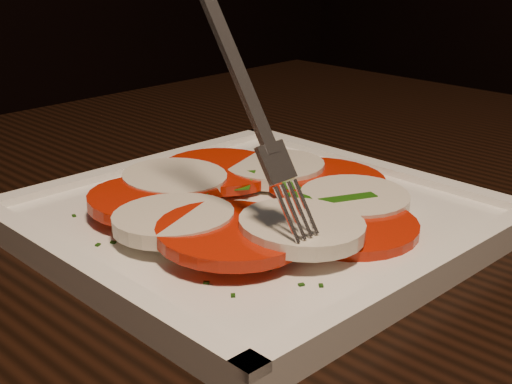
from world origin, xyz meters
The scene contains 4 objects.
table centered at (-0.27, 0.20, 0.65)m, with size 1.29×0.95×0.75m.
plate centered at (-0.22, 0.15, 0.76)m, with size 0.30×0.30×0.01m, color white.
caprese_salad centered at (-0.23, 0.15, 0.77)m, with size 0.24×0.25×0.02m.
fork centered at (-0.27, 0.12, 0.87)m, with size 0.04×0.11×0.17m, color white, non-canonical shape.
Camera 1 is at (-0.52, -0.23, 0.96)m, focal length 50.00 mm.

